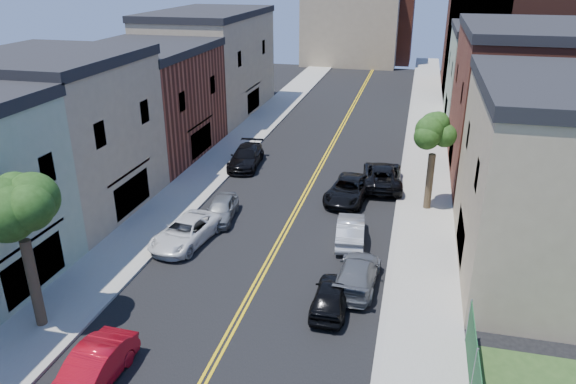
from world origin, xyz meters
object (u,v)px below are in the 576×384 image
Objects in this scene: black_car_left at (246,157)px; red_sedan at (91,371)px; white_pickup at (186,232)px; dark_car_right_far at (382,175)px; grey_car_right at (357,274)px; silver_car_right at (351,230)px; grey_car_left at (221,209)px; black_suv_lane at (349,190)px; black_car_right at (331,296)px.

red_sedan is at bearing -91.39° from black_car_left.
white_pickup is 14.69m from dark_car_right_far.
white_pickup reaches higher than grey_car_right.
dark_car_right_far is (1.06, 8.60, 0.09)m from silver_car_right.
grey_car_left is 0.93× the size of silver_car_right.
red_sedan is 0.93× the size of grey_car_right.
grey_car_left is 11.75m from dark_car_right_far.
white_pickup is at bearing -126.92° from black_suv_lane.
silver_car_right is 8.67m from dark_car_right_far.
black_suv_lane reaches higher than black_car_right.
silver_car_right is 0.82× the size of black_suv_lane.
black_car_left reaches higher than white_pickup.
grey_car_left is at bearing 92.17° from red_sedan.
grey_car_right is at bearing -38.91° from grey_car_left.
red_sedan is 15.35m from silver_car_right.
red_sedan is 20.19m from black_suv_lane.
grey_car_left is 0.85× the size of grey_car_right.
dark_car_right_far is at bearing -102.57° from silver_car_right.
white_pickup is at bearing 9.36° from silver_car_right.
red_sedan is 23.58m from dark_car_right_far.
black_car_left is (-1.70, 23.54, 0.04)m from red_sedan.
white_pickup is 0.96× the size of black_car_left.
red_sedan is at bearing 63.68° from dark_car_right_far.
black_suv_lane reaches higher than grey_car_right.
black_car_left is 1.22× the size of silver_car_right.
black_suv_lane reaches higher than red_sedan.
dark_car_right_far is 3.48m from black_suv_lane.
silver_car_right is (-0.91, 4.40, 0.03)m from grey_car_right.
silver_car_right is 0.75× the size of dark_car_right_far.
black_car_left reaches higher than black_suv_lane.
white_pickup is 1.25× the size of grey_car_left.
grey_car_left is 8.46m from black_suv_lane.
red_sedan is at bearing 54.75° from silver_car_right.
black_car_right is at bearing -50.93° from grey_car_left.
black_car_left is 19.13m from black_car_right.
white_pickup is (-1.16, 11.00, -0.02)m from red_sedan.
black_car_right is (7.90, -7.52, -0.01)m from grey_car_left.
grey_car_left is 7.97m from silver_car_right.
black_suv_lane is at bearing 53.45° from white_pickup.
dark_car_right_far is at bearing 64.28° from black_suv_lane.
red_sedan is at bearing -101.89° from black_suv_lane.
dark_car_right_far reaches higher than grey_car_right.
white_pickup is 0.87× the size of dark_car_right_far.
grey_car_left is (0.85, 3.34, -0.01)m from white_pickup.
black_car_right is 0.75× the size of black_suv_lane.
black_car_left reaches higher than grey_car_right.
dark_car_right_far reaches higher than black_car_right.
red_sedan is 1.11× the size of black_car_right.
grey_car_right is at bearing 96.08° from silver_car_right.
grey_car_right is at bearing 84.56° from dark_car_right_far.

